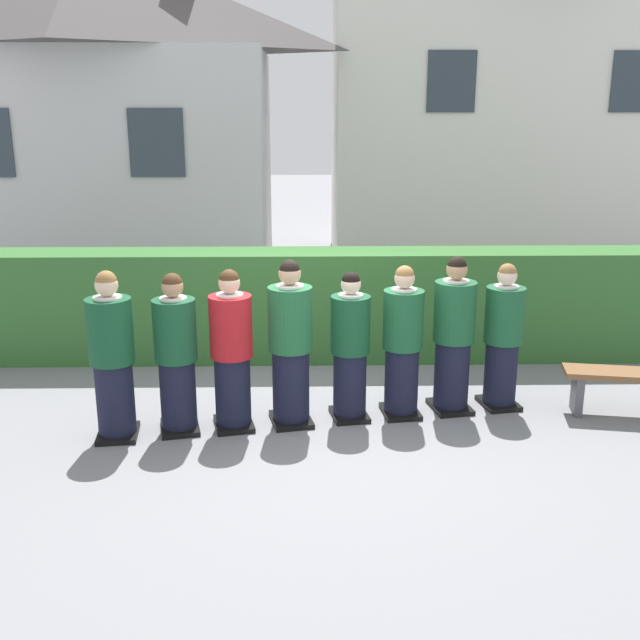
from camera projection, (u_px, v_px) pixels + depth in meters
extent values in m
plane|color=slate|center=(320.00, 419.00, 7.60)|extent=(60.00, 60.00, 0.00)
cylinder|color=black|center=(116.00, 400.00, 7.11)|extent=(0.36, 0.36, 0.75)
cube|color=black|center=(118.00, 433.00, 7.20)|extent=(0.43, 0.51, 0.05)
cylinder|color=#144728|center=(110.00, 331.00, 6.92)|extent=(0.42, 0.42, 0.62)
cylinder|color=white|center=(107.00, 298.00, 6.83)|extent=(0.26, 0.26, 0.03)
cube|color=gold|center=(112.00, 312.00, 7.08)|extent=(0.04, 0.02, 0.27)
sphere|color=beige|center=(106.00, 285.00, 6.80)|extent=(0.21, 0.21, 0.21)
sphere|color=olive|center=(106.00, 281.00, 6.79)|extent=(0.19, 0.19, 0.19)
cube|color=white|center=(115.00, 332.00, 7.20)|extent=(0.15, 0.03, 0.20)
cylinder|color=black|center=(178.00, 395.00, 7.25)|extent=(0.35, 0.35, 0.73)
cube|color=black|center=(180.00, 427.00, 7.34)|extent=(0.45, 0.52, 0.05)
cylinder|color=#144728|center=(175.00, 330.00, 7.07)|extent=(0.41, 0.41, 0.60)
cylinder|color=white|center=(173.00, 299.00, 6.98)|extent=(0.25, 0.25, 0.03)
cube|color=gold|center=(173.00, 313.00, 7.22)|extent=(0.04, 0.02, 0.26)
sphere|color=tan|center=(172.00, 287.00, 6.95)|extent=(0.20, 0.20, 0.20)
sphere|color=#472D19|center=(172.00, 283.00, 6.94)|extent=(0.19, 0.19, 0.19)
cube|color=white|center=(174.00, 331.00, 7.34)|extent=(0.15, 0.04, 0.20)
cylinder|color=black|center=(233.00, 392.00, 7.33)|extent=(0.35, 0.35, 0.73)
cube|color=black|center=(234.00, 424.00, 7.42)|extent=(0.46, 0.52, 0.05)
cylinder|color=#AD191E|center=(231.00, 326.00, 7.15)|extent=(0.41, 0.41, 0.61)
cylinder|color=white|center=(230.00, 295.00, 7.06)|extent=(0.26, 0.26, 0.03)
cube|color=#236038|center=(228.00, 309.00, 7.30)|extent=(0.04, 0.02, 0.27)
sphere|color=beige|center=(229.00, 283.00, 7.03)|extent=(0.21, 0.21, 0.21)
sphere|color=#472D19|center=(229.00, 279.00, 7.02)|extent=(0.19, 0.19, 0.19)
cube|color=white|center=(228.00, 328.00, 7.42)|extent=(0.15, 0.04, 0.20)
cylinder|color=black|center=(291.00, 386.00, 7.43)|extent=(0.37, 0.37, 0.77)
cube|color=black|center=(291.00, 420.00, 7.52)|extent=(0.48, 0.55, 0.05)
cylinder|color=#1E5B33|center=(290.00, 319.00, 7.24)|extent=(0.43, 0.43, 0.63)
cylinder|color=white|center=(290.00, 286.00, 7.15)|extent=(0.27, 0.27, 0.03)
cube|color=gold|center=(286.00, 301.00, 7.39)|extent=(0.04, 0.02, 0.28)
sphere|color=tan|center=(290.00, 274.00, 7.12)|extent=(0.22, 0.22, 0.22)
sphere|color=black|center=(290.00, 270.00, 7.10)|extent=(0.20, 0.20, 0.20)
cylinder|color=black|center=(350.00, 385.00, 7.56)|extent=(0.33, 0.33, 0.70)
cube|color=black|center=(349.00, 415.00, 7.65)|extent=(0.42, 0.49, 0.05)
cylinder|color=#144728|center=(350.00, 324.00, 7.38)|extent=(0.40, 0.40, 0.58)
cylinder|color=white|center=(351.00, 296.00, 7.30)|extent=(0.25, 0.25, 0.03)
cube|color=#236038|center=(346.00, 308.00, 7.53)|extent=(0.04, 0.02, 0.25)
sphere|color=beige|center=(351.00, 284.00, 7.27)|extent=(0.20, 0.20, 0.20)
sphere|color=black|center=(351.00, 281.00, 7.26)|extent=(0.18, 0.18, 0.18)
cylinder|color=black|center=(401.00, 381.00, 7.63)|extent=(0.34, 0.34, 0.72)
cube|color=black|center=(400.00, 412.00, 7.72)|extent=(0.41, 0.49, 0.05)
cylinder|color=#19512D|center=(403.00, 319.00, 7.45)|extent=(0.41, 0.41, 0.59)
cylinder|color=white|center=(404.00, 290.00, 7.37)|extent=(0.25, 0.25, 0.03)
cube|color=gold|center=(399.00, 303.00, 7.61)|extent=(0.04, 0.02, 0.26)
sphere|color=beige|center=(405.00, 278.00, 7.34)|extent=(0.20, 0.20, 0.20)
sphere|color=olive|center=(405.00, 275.00, 7.33)|extent=(0.19, 0.19, 0.19)
cube|color=white|center=(397.00, 321.00, 7.73)|extent=(0.15, 0.03, 0.20)
cylinder|color=black|center=(451.00, 375.00, 7.75)|extent=(0.36, 0.36, 0.75)
cube|color=black|center=(450.00, 407.00, 7.85)|extent=(0.46, 0.53, 0.05)
cylinder|color=#19512D|center=(455.00, 312.00, 7.57)|extent=(0.43, 0.43, 0.62)
cylinder|color=white|center=(456.00, 281.00, 7.48)|extent=(0.26, 0.26, 0.03)
cube|color=#236038|center=(448.00, 295.00, 7.72)|extent=(0.04, 0.02, 0.27)
sphere|color=tan|center=(457.00, 269.00, 7.45)|extent=(0.21, 0.21, 0.21)
sphere|color=black|center=(457.00, 266.00, 7.44)|extent=(0.20, 0.20, 0.20)
cylinder|color=black|center=(500.00, 374.00, 7.85)|extent=(0.34, 0.34, 0.71)
cube|color=black|center=(498.00, 403.00, 7.94)|extent=(0.43, 0.50, 0.05)
cylinder|color=#19512D|center=(505.00, 315.00, 7.68)|extent=(0.40, 0.40, 0.59)
cylinder|color=white|center=(506.00, 287.00, 7.60)|extent=(0.25, 0.25, 0.03)
cube|color=navy|center=(497.00, 300.00, 7.83)|extent=(0.04, 0.02, 0.26)
sphere|color=beige|center=(507.00, 276.00, 7.57)|extent=(0.20, 0.20, 0.20)
sphere|color=olive|center=(507.00, 272.00, 7.56)|extent=(0.18, 0.18, 0.18)
cube|color=white|center=(493.00, 317.00, 7.95)|extent=(0.15, 0.04, 0.20)
cube|color=#33662D|center=(317.00, 305.00, 9.34)|extent=(10.37, 0.70, 1.37)
cube|color=silver|center=(100.00, 166.00, 13.89)|extent=(6.21, 3.32, 4.07)
cube|color=#2D3842|center=(156.00, 143.00, 12.17)|extent=(0.90, 0.04, 1.10)
cube|color=silver|center=(517.00, 119.00, 15.53)|extent=(7.61, 3.22, 5.72)
cube|color=#2D3842|center=(452.00, 82.00, 13.74)|extent=(0.90, 0.04, 1.10)
cube|color=#2D3842|center=(636.00, 82.00, 13.80)|extent=(0.90, 0.04, 1.10)
cube|color=brown|center=(636.00, 374.00, 7.56)|extent=(1.44, 0.60, 0.06)
cube|color=#4C4C51|center=(577.00, 393.00, 7.71)|extent=(0.14, 0.33, 0.42)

